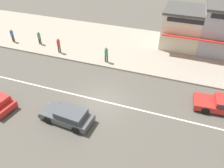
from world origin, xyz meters
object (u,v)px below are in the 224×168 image
Objects in this scene: pedestrian_by_shop at (39,37)px; shopfront_corner_warung at (193,28)px; hatchback_dark_grey_1 at (68,115)px; pedestrian_mid_kerb at (106,54)px; pedestrian_near_clock at (12,35)px; pedestrian_far_end at (59,44)px.

pedestrian_by_shop is 0.23× the size of shopfront_corner_warung.
hatchback_dark_grey_1 is 8.43m from pedestrian_mid_kerb.
hatchback_dark_grey_1 is 16.76m from shopfront_corner_warung.
pedestrian_by_shop is at bearing -161.84° from shopfront_corner_warung.
shopfront_corner_warung reaches higher than pedestrian_by_shop.
hatchback_dark_grey_1 is at bearing -116.55° from shopfront_corner_warung.
pedestrian_near_clock is 6.47m from pedestrian_far_end.
shopfront_corner_warung is (19.65, 5.91, 1.17)m from pedestrian_near_clock.
shopfront_corner_warung is at bearing 40.13° from pedestrian_mid_kerb.
pedestrian_mid_kerb is 5.47m from pedestrian_far_end.
pedestrian_far_end is (-5.74, 8.53, 0.54)m from hatchback_dark_grey_1.
pedestrian_mid_kerb is (-0.27, 8.41, 0.50)m from hatchback_dark_grey_1.
pedestrian_mid_kerb is 0.25× the size of shopfront_corner_warung.
pedestrian_near_clock reaches higher than hatchback_dark_grey_1.
pedestrian_near_clock is (-12.20, 9.01, 0.46)m from hatchback_dark_grey_1.
pedestrian_near_clock is 1.01× the size of pedestrian_by_shop.
pedestrian_by_shop reaches higher than hatchback_dark_grey_1.
shopfront_corner_warung is (7.46, 14.92, 1.64)m from hatchback_dark_grey_1.
pedestrian_far_end reaches higher than pedestrian_mid_kerb.
pedestrian_by_shop is 0.91× the size of pedestrian_far_end.
pedestrian_near_clock is 0.24× the size of shopfront_corner_warung.
pedestrian_far_end reaches higher than pedestrian_near_clock.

